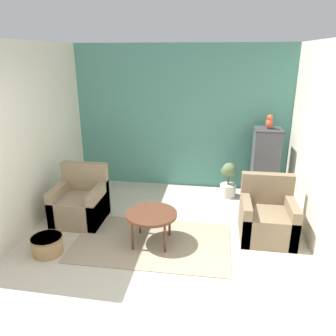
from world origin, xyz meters
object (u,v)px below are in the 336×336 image
object	(u,v)px
wicker_basket	(47,244)
armchair_right	(267,218)
coffee_table	(151,216)
birdcage	(265,166)
parrot	(269,122)
armchair_left	(81,203)
potted_plant	(228,180)

from	to	relation	value
wicker_basket	armchair_right	bearing A→B (deg)	16.54
coffee_table	birdcage	bearing A→B (deg)	46.05
parrot	armchair_left	bearing A→B (deg)	-156.56
birdcage	parrot	distance (m)	0.78
birdcage	armchair_right	bearing A→B (deg)	-94.61
armchair_left	potted_plant	size ratio (longest dim) A/B	1.34
potted_plant	wicker_basket	xyz separation A→B (m)	(-2.40, -2.20, -0.20)
birdcage	parrot	world-z (taller)	parrot
potted_plant	wicker_basket	distance (m)	3.26
coffee_table	potted_plant	world-z (taller)	potted_plant
birdcage	potted_plant	xyz separation A→B (m)	(-0.62, -0.02, -0.30)
armchair_left	potted_plant	bearing A→B (deg)	28.44
coffee_table	wicker_basket	xyz separation A→B (m)	(-1.32, -0.45, -0.29)
armchair_right	potted_plant	world-z (taller)	armchair_right
coffee_table	birdcage	xyz separation A→B (m)	(1.70, 1.77, 0.21)
birdcage	armchair_left	bearing A→B (deg)	-156.60
armchair_right	parrot	distance (m)	1.76
coffee_table	potted_plant	size ratio (longest dim) A/B	1.08
armchair_left	coffee_table	bearing A→B (deg)	-21.83
armchair_right	birdcage	xyz separation A→B (m)	(0.11, 1.36, 0.34)
armchair_left	parrot	distance (m)	3.39
coffee_table	birdcage	world-z (taller)	birdcage
armchair_right	wicker_basket	xyz separation A→B (m)	(-2.91, -0.86, -0.16)
armchair_left	birdcage	xyz separation A→B (m)	(2.94, 1.27, 0.34)
wicker_basket	parrot	bearing A→B (deg)	36.36
armchair_left	armchair_right	world-z (taller)	same
coffee_table	parrot	bearing A→B (deg)	46.09
birdcage	wicker_basket	xyz separation A→B (m)	(-3.02, -2.22, -0.50)
armchair_left	wicker_basket	bearing A→B (deg)	-94.87
birdcage	wicker_basket	world-z (taller)	birdcage
armchair_left	wicker_basket	size ratio (longest dim) A/B	2.12
coffee_table	potted_plant	bearing A→B (deg)	58.24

